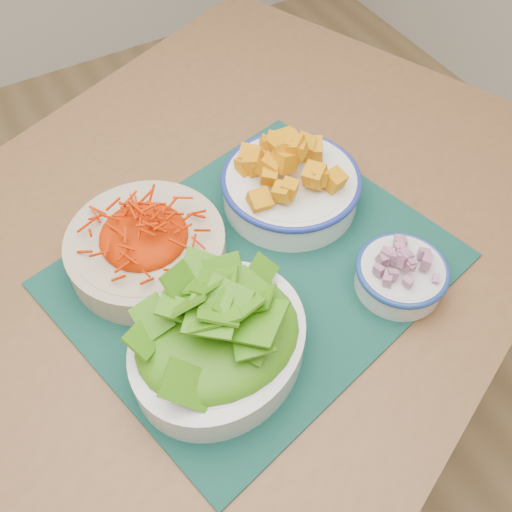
{
  "coord_description": "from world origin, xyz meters",
  "views": [
    {
      "loc": [
        0.01,
        -0.22,
        1.43
      ],
      "look_at": [
        0.25,
        0.21,
        0.78
      ],
      "focal_mm": 40.0,
      "sensor_mm": 36.0,
      "label": 1
    }
  ],
  "objects": [
    {
      "name": "placemat",
      "position": [
        0.25,
        0.21,
        0.75
      ],
      "size": [
        0.61,
        0.54,
        0.0
      ],
      "primitive_type": "cube",
      "rotation": [
        0.0,
        0.0,
        0.24
      ],
      "color": "#092B25",
      "rests_on": "table"
    },
    {
      "name": "table",
      "position": [
        0.18,
        0.27,
        0.66
      ],
      "size": [
        1.54,
        1.31,
        0.75
      ],
      "rotation": [
        0.0,
        0.0,
        0.4
      ],
      "color": "brown",
      "rests_on": "ground"
    },
    {
      "name": "onion_bowl",
      "position": [
        0.41,
        0.08,
        0.79
      ],
      "size": [
        0.14,
        0.14,
        0.06
      ],
      "rotation": [
        0.0,
        0.0,
        -0.16
      ],
      "color": "silver",
      "rests_on": "placemat"
    },
    {
      "name": "lettuce_bowl",
      "position": [
        0.14,
        0.11,
        0.81
      ],
      "size": [
        0.31,
        0.29,
        0.12
      ],
      "rotation": [
        0.0,
        0.0,
        0.43
      ],
      "color": "white",
      "rests_on": "placemat"
    },
    {
      "name": "squash_bowl",
      "position": [
        0.37,
        0.3,
        0.8
      ],
      "size": [
        0.24,
        0.24,
        0.1
      ],
      "rotation": [
        0.0,
        0.0,
        -0.15
      ],
      "color": "white",
      "rests_on": "placemat"
    },
    {
      "name": "carrot_bowl",
      "position": [
        0.12,
        0.3,
        0.8
      ],
      "size": [
        0.27,
        0.27,
        0.09
      ],
      "rotation": [
        0.0,
        0.0,
        -0.2
      ],
      "color": "#C6B493",
      "rests_on": "placemat"
    }
  ]
}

